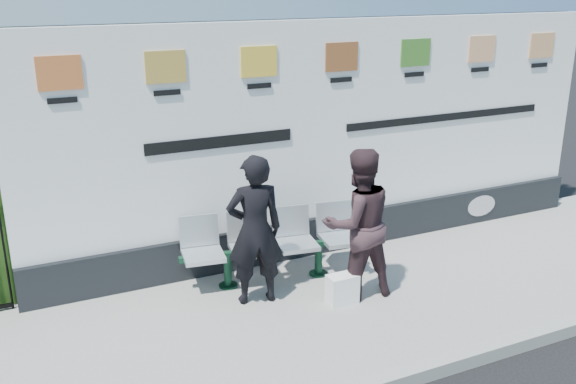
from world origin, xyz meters
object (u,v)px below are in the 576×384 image
(billboard, at_px, (336,154))
(woman_left, at_px, (255,230))
(woman_right, at_px, (358,224))
(bench, at_px, (274,263))

(billboard, distance_m, woman_left, 1.88)
(billboard, xyz_separation_m, woman_left, (-1.55, -0.97, -0.45))
(billboard, distance_m, woman_right, 1.46)
(woman_left, xyz_separation_m, woman_right, (1.10, -0.35, 0.01))
(bench, height_order, woman_right, woman_right)
(billboard, bearing_deg, bench, -152.90)
(bench, relative_size, woman_right, 1.24)
(billboard, height_order, woman_left, billboard)
(woman_left, relative_size, woman_right, 0.98)
(woman_right, bearing_deg, woman_left, -13.87)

